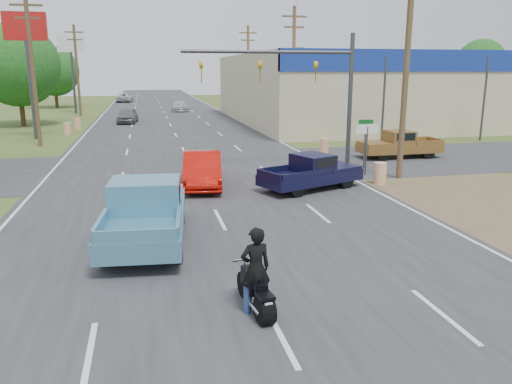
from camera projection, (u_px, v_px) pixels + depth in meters
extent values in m
plane|color=#3D4F1F|center=(280.00, 335.00, 9.83)|extent=(200.00, 200.00, 0.00)
cube|color=#2D2D30|center=(170.00, 125.00, 47.76)|extent=(15.00, 180.00, 0.02)
cube|color=#2D2D30|center=(192.00, 167.00, 26.90)|extent=(120.00, 10.00, 0.02)
cube|color=brown|center=(464.00, 191.00, 21.63)|extent=(8.00, 18.00, 0.01)
cube|color=#B7A88C|center=(469.00, 87.00, 53.73)|extent=(50.00, 28.00, 6.60)
cylinder|color=#4C3823|center=(406.00, 72.00, 22.97)|extent=(0.28, 0.28, 10.00)
cylinder|color=#4C3823|center=(293.00, 71.00, 40.04)|extent=(0.28, 0.28, 10.00)
cube|color=#4C3823|center=(294.00, 16.00, 39.05)|extent=(2.00, 0.14, 0.14)
cube|color=#4C3823|center=(294.00, 27.00, 39.24)|extent=(1.60, 0.14, 0.14)
cylinder|color=#4C3823|center=(248.00, 71.00, 57.11)|extent=(0.28, 0.28, 10.00)
cube|color=#4C3823|center=(248.00, 33.00, 56.12)|extent=(2.00, 0.14, 0.14)
cube|color=#4C3823|center=(248.00, 40.00, 56.31)|extent=(1.60, 0.14, 0.14)
cylinder|color=#4C3823|center=(33.00, 72.00, 33.19)|extent=(0.28, 0.28, 10.00)
cube|color=#4C3823|center=(26.00, 5.00, 32.20)|extent=(2.00, 0.14, 0.14)
cube|color=#4C3823|center=(27.00, 18.00, 32.39)|extent=(1.60, 0.14, 0.14)
cylinder|color=#4C3823|center=(77.00, 71.00, 55.95)|extent=(0.28, 0.28, 10.00)
cube|color=#4C3823|center=(74.00, 32.00, 54.95)|extent=(2.00, 0.14, 0.14)
cube|color=#4C3823|center=(75.00, 40.00, 55.14)|extent=(1.60, 0.14, 0.14)
cylinder|color=#422D19|center=(22.00, 109.00, 46.43)|extent=(0.44, 0.44, 3.24)
sphere|color=#154917|center=(17.00, 65.00, 45.49)|extent=(7.56, 7.56, 7.56)
cylinder|color=#422D19|center=(56.00, 97.00, 69.08)|extent=(0.44, 0.44, 2.88)
sphere|color=#154917|center=(54.00, 71.00, 68.25)|extent=(6.72, 6.72, 6.72)
cylinder|color=#422D19|center=(478.00, 90.00, 87.38)|extent=(0.44, 0.44, 3.60)
sphere|color=#154917|center=(481.00, 64.00, 86.34)|extent=(8.40, 8.40, 8.40)
cylinder|color=#422D19|center=(299.00, 87.00, 105.84)|extent=(0.44, 0.44, 3.42)
sphere|color=#154917|center=(299.00, 67.00, 104.85)|extent=(7.98, 7.98, 7.98)
cylinder|color=orange|center=(380.00, 174.00, 22.78)|extent=(0.56, 0.56, 1.00)
cylinder|color=orange|center=(324.00, 146.00, 30.92)|extent=(0.56, 0.56, 1.00)
cylinder|color=orange|center=(68.00, 129.00, 40.16)|extent=(0.56, 0.56, 1.00)
cylinder|color=orange|center=(78.00, 124.00, 44.02)|extent=(0.56, 0.56, 1.00)
cylinder|color=#3F3F44|center=(30.00, 79.00, 36.89)|extent=(0.30, 0.30, 9.00)
cube|color=#B21414|center=(25.00, 26.00, 36.02)|extent=(3.00, 0.35, 2.00)
cylinder|color=#3F3F44|center=(73.00, 75.00, 59.65)|extent=(0.30, 0.30, 9.00)
cube|color=white|center=(70.00, 43.00, 58.77)|extent=(3.00, 0.35, 2.00)
cylinder|color=#3F3F44|center=(366.00, 151.00, 24.55)|extent=(0.08, 0.08, 2.40)
cube|color=white|center=(367.00, 129.00, 24.29)|extent=(1.20, 0.05, 0.45)
cylinder|color=#3F3F44|center=(365.00, 147.00, 26.10)|extent=(0.08, 0.08, 2.40)
cube|color=#0C591E|center=(366.00, 122.00, 25.79)|extent=(0.80, 0.04, 0.22)
cylinder|color=#3F3F44|center=(350.00, 101.00, 26.91)|extent=(0.24, 0.24, 7.00)
cylinder|color=#3F3F44|center=(269.00, 52.00, 25.37)|extent=(9.00, 0.18, 0.18)
imported|color=gold|center=(316.00, 61.00, 26.00)|extent=(0.18, 0.40, 1.10)
imported|color=gold|center=(260.00, 61.00, 25.37)|extent=(0.18, 0.40, 1.10)
imported|color=gold|center=(201.00, 61.00, 24.74)|extent=(0.18, 0.40, 1.10)
imported|color=#BE1108|center=(202.00, 170.00, 22.23)|extent=(2.17, 4.84, 1.54)
cylinder|color=black|center=(265.00, 310.00, 10.20)|extent=(0.38, 0.65, 0.61)
cylinder|color=black|center=(243.00, 285.00, 11.42)|extent=(0.20, 0.62, 0.61)
cube|color=black|center=(253.00, 285.00, 10.77)|extent=(0.36, 1.13, 0.28)
cube|color=black|center=(249.00, 273.00, 10.94)|extent=(0.31, 0.54, 0.20)
cube|color=black|center=(258.00, 283.00, 10.48)|extent=(0.35, 0.54, 0.09)
cylinder|color=white|center=(245.00, 259.00, 11.14)|extent=(0.60, 0.13, 0.05)
cube|color=white|center=(269.00, 305.00, 9.97)|extent=(0.17, 0.04, 0.11)
imported|color=black|center=(256.00, 273.00, 10.56)|extent=(0.72, 0.52, 1.82)
cylinder|color=black|center=(123.00, 213.00, 16.63)|extent=(0.42, 0.92, 0.89)
cylinder|color=black|center=(179.00, 211.00, 16.86)|extent=(0.42, 0.92, 0.89)
cylinder|color=black|center=(106.00, 249.00, 13.30)|extent=(0.42, 0.92, 0.89)
cylinder|color=black|center=(176.00, 246.00, 13.52)|extent=(0.42, 0.92, 0.89)
cube|color=teal|center=(146.00, 220.00, 15.02)|extent=(2.75, 5.95, 0.58)
cube|color=teal|center=(150.00, 195.00, 16.60)|extent=(2.31, 2.38, 0.20)
cube|color=teal|center=(145.00, 195.00, 14.95)|extent=(2.20, 1.92, 0.94)
cube|color=black|center=(145.00, 190.00, 14.91)|extent=(2.21, 1.58, 0.50)
cube|color=teal|center=(135.00, 236.00, 12.19)|extent=(2.04, 0.28, 0.33)
cylinder|color=black|center=(323.00, 175.00, 23.19)|extent=(0.76, 0.52, 0.72)
cylinder|color=black|center=(346.00, 180.00, 21.99)|extent=(0.76, 0.52, 0.72)
cylinder|color=black|center=(275.00, 182.00, 21.64)|extent=(0.76, 0.52, 0.72)
cylinder|color=black|center=(297.00, 189.00, 20.44)|extent=(0.76, 0.52, 0.72)
cube|color=black|center=(311.00, 177.00, 21.77)|extent=(4.99, 3.43, 0.47)
cube|color=black|center=(334.00, 167.00, 22.48)|extent=(2.28, 2.25, 0.16)
cube|color=black|center=(313.00, 163.00, 21.68)|extent=(1.92, 2.05, 0.76)
cube|color=black|center=(313.00, 160.00, 21.65)|extent=(1.67, 1.98, 0.40)
cube|color=black|center=(269.00, 175.00, 20.42)|extent=(0.69, 1.55, 0.27)
cylinder|color=black|center=(383.00, 154.00, 28.72)|extent=(0.75, 0.29, 0.75)
cylinder|color=black|center=(371.00, 150.00, 30.21)|extent=(0.75, 0.29, 0.75)
cylinder|color=black|center=(428.00, 153.00, 29.37)|extent=(0.75, 0.29, 0.75)
cylinder|color=black|center=(414.00, 149.00, 30.86)|extent=(0.75, 0.29, 0.75)
cube|color=brown|center=(399.00, 148.00, 29.74)|extent=(4.89, 1.94, 0.49)
cube|color=brown|center=(377.00, 144.00, 29.34)|extent=(1.87, 1.80, 0.17)
cube|color=brown|center=(399.00, 137.00, 29.57)|extent=(1.48, 1.74, 0.80)
cube|color=black|center=(399.00, 135.00, 29.54)|extent=(1.19, 1.78, 0.42)
cube|color=brown|center=(436.00, 140.00, 30.18)|extent=(0.10, 1.72, 0.28)
imported|color=slate|center=(128.00, 116.00, 49.25)|extent=(2.22, 4.51, 1.48)
imported|color=silver|center=(180.00, 106.00, 63.82)|extent=(2.09, 4.78, 1.37)
imported|color=#BEBEBE|center=(125.00, 98.00, 82.08)|extent=(2.84, 5.38, 1.44)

